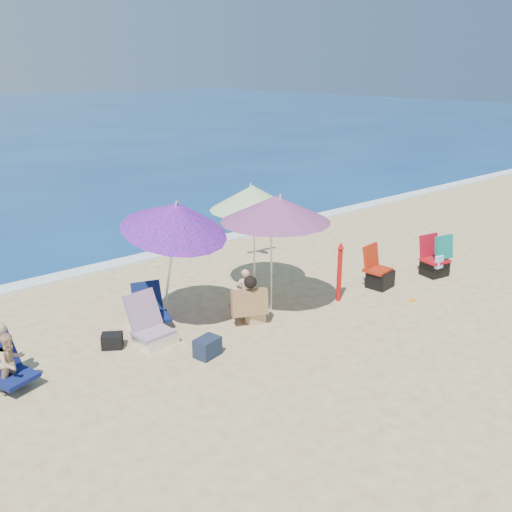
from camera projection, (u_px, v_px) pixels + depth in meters
ground at (306, 326)px, 9.94m from camera, size 120.00×120.00×0.00m
foam at (156, 254)px, 13.63m from camera, size 120.00×0.50×0.04m
umbrella_turquoise at (276, 209)px, 9.86m from camera, size 2.32×2.32×2.23m
umbrella_striped at (252, 198)px, 10.83m from camera, size 1.99×1.99×2.21m
umbrella_blue at (176, 217)px, 9.24m from camera, size 1.95×2.01×2.42m
furled_umbrella at (340, 269)px, 10.81m from camera, size 0.13×0.13×1.19m
chair_navy at (149, 315)px, 9.91m from camera, size 0.73×0.82×0.73m
chair_rainbow at (152, 330)px, 9.30m from camera, size 0.66×0.76×0.80m
camp_chair_left at (379, 275)px, 11.62m from camera, size 0.58×0.58×0.86m
camp_chair_right at (436, 261)px, 12.20m from camera, size 0.65×0.61×0.93m
person_center at (247, 297)px, 10.02m from camera, size 0.79×0.82×0.93m
person_left at (9, 361)px, 7.89m from camera, size 0.72×0.87×0.96m
bag_navy_a at (207, 347)px, 8.87m from camera, size 0.44×0.36×0.30m
bag_black_a at (112, 341)px, 9.15m from camera, size 0.41×0.38×0.24m
bag_tan at (255, 316)px, 10.03m from camera, size 0.34×0.27×0.26m
orange_item at (411, 300)px, 10.98m from camera, size 0.21×0.12×0.03m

